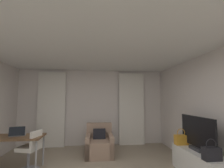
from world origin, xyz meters
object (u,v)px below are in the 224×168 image
object	(u,v)px
tv_flatscreen	(197,134)
handbag_primary	(181,139)
laptop	(17,134)
tv_console	(200,164)
armchair	(99,145)
desk	(14,139)
handbag_secondary	(212,153)
desk_chair	(30,153)

from	to	relation	value
tv_flatscreen	handbag_primary	bearing A→B (deg)	105.46
laptop	tv_flatscreen	distance (m)	3.95
tv_flatscreen	tv_console	bearing A→B (deg)	-90.00
armchair	tv_flatscreen	xyz separation A→B (m)	(1.98, -1.52, 0.57)
desk	tv_flatscreen	distance (m)	4.01
laptop	handbag_secondary	xyz separation A→B (m)	(3.76, -1.30, -0.15)
desk	laptop	xyz separation A→B (m)	(0.06, 0.03, 0.11)
laptop	handbag_primary	xyz separation A→B (m)	(3.76, -0.33, -0.15)
handbag_primary	desk	bearing A→B (deg)	175.38
handbag_primary	tv_flatscreen	bearing A→B (deg)	-74.54
tv_flatscreen	handbag_primary	world-z (taller)	tv_flatscreen
desk_chair	tv_flatscreen	bearing A→B (deg)	-10.46
armchair	desk_chair	xyz separation A→B (m)	(-1.56, -0.87, 0.11)
desk	laptop	size ratio (longest dim) A/B	3.36
handbag_primary	handbag_secondary	world-z (taller)	same
laptop	handbag_secondary	distance (m)	3.98
desk	armchair	bearing A→B (deg)	21.81
handbag_secondary	armchair	bearing A→B (deg)	132.32
tv_flatscreen	handbag_primary	distance (m)	0.49
armchair	laptop	bearing A→B (deg)	-158.23
desk	desk_chair	size ratio (longest dim) A/B	1.42
desk_chair	handbag_secondary	world-z (taller)	handbag_secondary
desk	desk_chair	distance (m)	0.50
desk_chair	tv_console	distance (m)	3.61
laptop	handbag_primary	world-z (taller)	laptop
desk	handbag_primary	xyz separation A→B (m)	(3.82, -0.31, -0.03)
desk_chair	tv_console	world-z (taller)	desk_chair
desk_chair	handbag_primary	size ratio (longest dim) A/B	2.39
armchair	laptop	size ratio (longest dim) A/B	2.33
desk_chair	tv_flatscreen	world-z (taller)	tv_flatscreen
desk	laptop	world-z (taller)	laptop
desk_chair	handbag_primary	distance (m)	3.44
desk_chair	desk	bearing A→B (deg)	167.99
desk_chair	handbag_secondary	xyz separation A→B (m)	(3.43, -1.19, 0.26)
handbag_primary	handbag_secondary	bearing A→B (deg)	-89.79
handbag_secondary	desk_chair	bearing A→B (deg)	160.91
desk_chair	tv_flatscreen	xyz separation A→B (m)	(3.54, -0.65, 0.47)
tv_console	handbag_primary	bearing A→B (deg)	104.30
tv_console	handbag_primary	xyz separation A→B (m)	(-0.12, 0.47, 0.38)
armchair	handbag_secondary	size ratio (longest dim) A/B	2.36
laptop	desk	bearing A→B (deg)	-156.75
desk	tv_console	bearing A→B (deg)	-11.13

